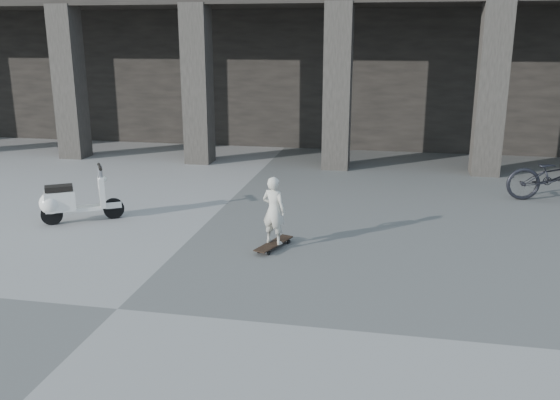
% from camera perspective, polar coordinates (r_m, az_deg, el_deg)
% --- Properties ---
extents(ground, '(90.00, 90.00, 0.00)m').
position_cam_1_polar(ground, '(7.63, -15.39, -10.08)').
color(ground, '#545351').
rests_on(ground, ground).
extents(colonnade, '(28.00, 8.82, 6.00)m').
position_cam_1_polar(colonnade, '(20.13, 1.98, 15.01)').
color(colonnade, black).
rests_on(colonnade, ground).
extents(longboard, '(0.49, 0.89, 0.09)m').
position_cam_1_polar(longboard, '(9.32, -0.60, -4.26)').
color(longboard, black).
rests_on(longboard, ground).
extents(child, '(0.45, 0.37, 1.07)m').
position_cam_1_polar(child, '(9.14, -0.61, -1.00)').
color(child, beige).
rests_on(child, longboard).
extents(scooter, '(1.28, 0.89, 1.00)m').
position_cam_1_polar(scooter, '(11.12, -19.78, -0.13)').
color(scooter, black).
rests_on(scooter, ground).
extents(bicycle, '(2.01, 0.88, 1.02)m').
position_cam_1_polar(bicycle, '(13.11, 25.10, 2.13)').
color(bicycle, black).
rests_on(bicycle, ground).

